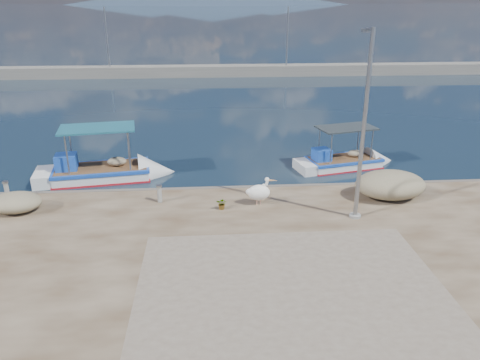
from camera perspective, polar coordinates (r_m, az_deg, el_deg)
name	(u,v)px	position (r m, az deg, el deg)	size (l,w,h in m)	color
ground	(248,253)	(16.68, 0.97, -8.93)	(1400.00, 1400.00, 0.00)	#162635
quay_patch	(291,289)	(14.03, 6.28, -13.12)	(9.00, 7.00, 0.01)	gray
breakwater	(217,71)	(54.92, -2.84, 13.15)	(120.00, 2.20, 7.50)	gray
boat_left	(101,174)	(24.19, -16.61, 0.68)	(6.64, 3.02, 3.08)	white
boat_right	(343,164)	(25.39, 12.39, 1.97)	(5.57, 2.93, 2.56)	white
pelican	(259,192)	(18.98, 2.37, -1.46)	(1.21, 0.57, 1.19)	tan
lamp_post	(363,134)	(17.55, 14.74, 5.40)	(0.44, 0.96, 7.00)	gray
bollard_near	(159,193)	(19.55, -9.79, -1.56)	(0.25, 0.25, 0.75)	gray
bollard_far	(7,189)	(21.94, -26.58, -0.99)	(0.25, 0.25, 0.77)	gray
potted_plant	(222,204)	(18.70, -2.19, -2.90)	(0.43, 0.37, 0.48)	#33722D
net_pile_b	(16,202)	(20.45, -25.64, -2.48)	(1.96, 1.53, 0.76)	tan
net_pile_c	(390,185)	(20.63, 17.84, -0.55)	(2.95, 2.11, 1.16)	tan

